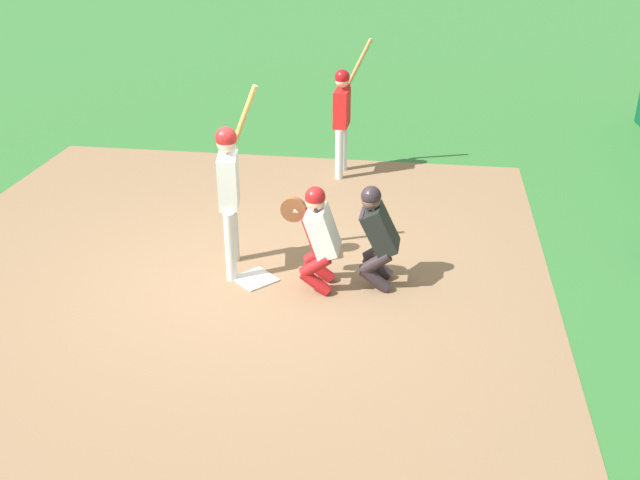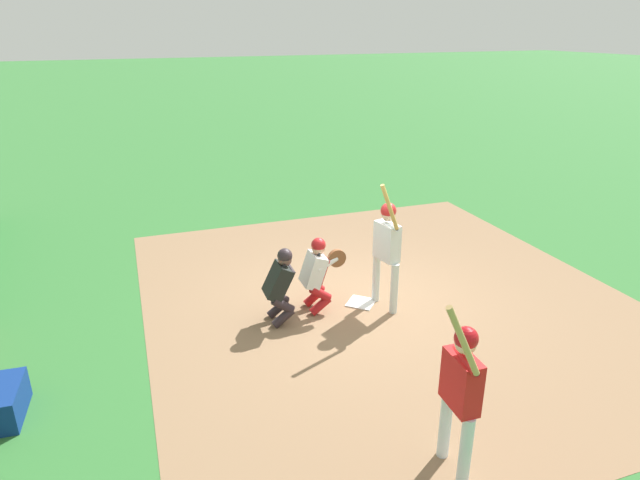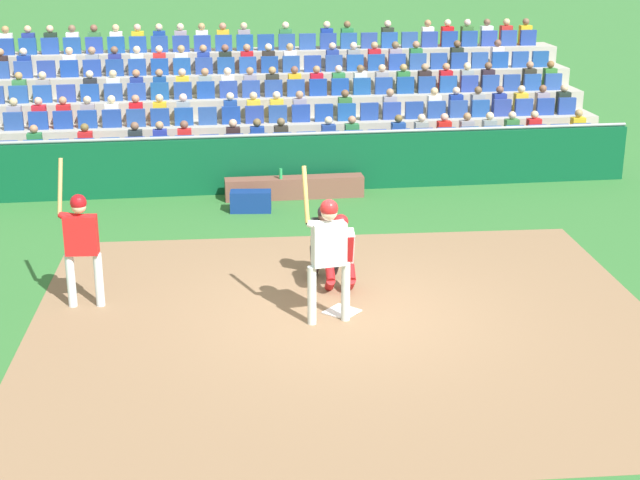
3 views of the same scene
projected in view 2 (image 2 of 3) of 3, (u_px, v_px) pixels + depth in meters
The scene contains 8 objects.
ground_plane at pixel (361, 303), 9.46m from camera, with size 160.00×160.00×0.00m, color #306D31.
infield_dirt_patch at pixel (386, 298), 9.64m from camera, with size 9.12×8.18×0.01m, color #8A694B.
home_plate_marker at pixel (361, 303), 9.46m from camera, with size 0.44×0.44×0.02m, color white.
batter_at_plate at pixel (387, 244), 8.93m from camera, with size 0.67×0.48×2.28m.
catcher_crouching at pixel (317, 270), 9.00m from camera, with size 0.48×0.72×1.31m.
home_plate_umpire at pixel (281, 282), 8.65m from camera, with size 0.48×0.50×1.28m.
equipment_duffel_bag at pixel (7, 402), 6.66m from camera, with size 0.81×0.36×0.42m, color navy.
on_deck_batter at pixel (461, 385), 5.53m from camera, with size 0.61×0.60×2.21m.
Camera 2 is at (7.50, -3.87, 4.48)m, focal length 30.72 mm.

